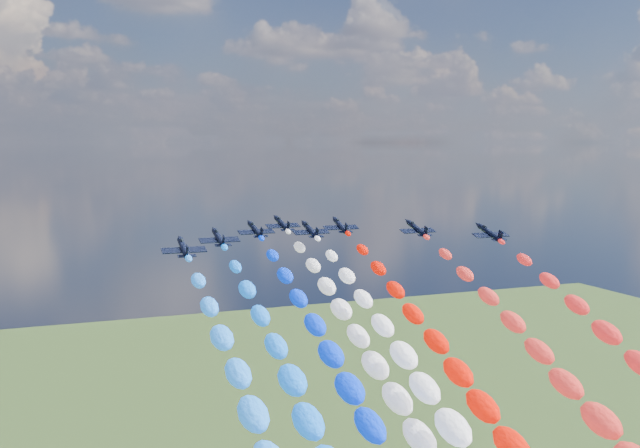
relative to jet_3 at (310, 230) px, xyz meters
name	(u,v)px	position (x,y,z in m)	size (l,w,h in m)	color
jet_0	(184,248)	(-31.34, -18.23, 0.00)	(8.02, 10.76, 2.37)	black
jet_1	(219,238)	(-21.88, -6.34, 0.00)	(8.02, 10.76, 2.37)	black
jet_2	(256,230)	(-11.01, 4.71, 0.00)	(8.02, 10.76, 2.37)	black
trail_2	(360,421)	(-11.01, -51.03, -23.87)	(5.64, 108.40, 50.72)	#032CE7
jet_3	(310,230)	(0.00, 0.00, 0.00)	(8.02, 10.76, 2.37)	black
trail_3	(438,422)	(0.00, -55.74, -23.87)	(5.64, 108.40, 50.72)	white
jet_4	(282,224)	(-1.66, 14.42, 0.00)	(8.02, 10.76, 2.37)	black
trail_4	(386,395)	(-1.66, -41.32, -23.87)	(5.64, 108.40, 50.72)	silver
jet_5	(340,226)	(9.59, 5.99, 0.00)	(8.02, 10.76, 2.37)	black
trail_5	(470,403)	(9.59, -49.75, -23.87)	(5.64, 108.40, 50.72)	red
jet_6	(417,229)	(22.81, -6.16, 0.00)	(8.02, 10.76, 2.37)	black
trail_6	(585,416)	(22.81, -61.90, -23.87)	(5.64, 108.40, 50.72)	red
jet_7	(490,233)	(33.38, -18.60, 0.00)	(8.02, 10.76, 2.37)	black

